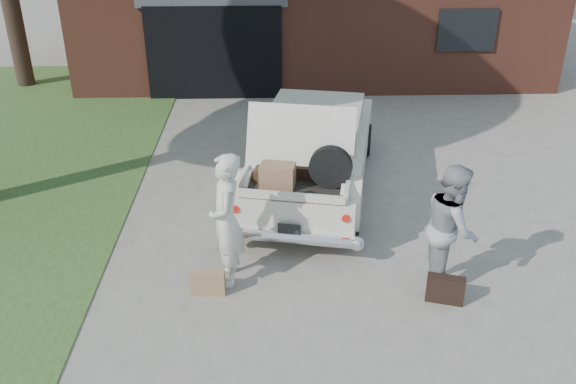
{
  "coord_description": "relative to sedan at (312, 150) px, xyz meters",
  "views": [
    {
      "loc": [
        -0.24,
        -6.47,
        4.67
      ],
      "look_at": [
        0.0,
        0.6,
        1.1
      ],
      "focal_mm": 38.0,
      "sensor_mm": 36.0,
      "label": 1
    }
  ],
  "objects": [
    {
      "name": "ground",
      "position": [
        -0.49,
        -2.94,
        -0.7
      ],
      "size": [
        90.0,
        90.0,
        0.0
      ],
      "primitive_type": "plane",
      "color": "gray",
      "rests_on": "ground"
    },
    {
      "name": "house",
      "position": [
        0.49,
        8.54,
        0.97
      ],
      "size": [
        12.8,
        7.8,
        3.3
      ],
      "color": "brown",
      "rests_on": "ground"
    },
    {
      "name": "sedan",
      "position": [
        0.0,
        0.0,
        0.0
      ],
      "size": [
        2.75,
        5.02,
        1.91
      ],
      "rotation": [
        0.0,
        0.0,
        -0.2
      ],
      "color": "beige",
      "rests_on": "ground"
    },
    {
      "name": "woman_left",
      "position": [
        -1.28,
        -2.7,
        0.2
      ],
      "size": [
        0.47,
        0.68,
        1.79
      ],
      "primitive_type": "imported",
      "rotation": [
        0.0,
        0.0,
        -1.51
      ],
      "color": "beige",
      "rests_on": "ground"
    },
    {
      "name": "woman_right",
      "position": [
        1.53,
        -2.9,
        0.15
      ],
      "size": [
        0.74,
        0.9,
        1.7
      ],
      "primitive_type": "imported",
      "rotation": [
        0.0,
        0.0,
        1.44
      ],
      "color": "gray",
      "rests_on": "ground"
    },
    {
      "name": "suitcase_left",
      "position": [
        -1.53,
        -3.01,
        -0.53
      ],
      "size": [
        0.44,
        0.15,
        0.33
      ],
      "primitive_type": "cube",
      "rotation": [
        0.0,
        0.0,
        -0.04
      ],
      "color": "#A07C51",
      "rests_on": "ground"
    },
    {
      "name": "suitcase_right",
      "position": [
        1.43,
        -3.27,
        -0.52
      ],
      "size": [
        0.49,
        0.28,
        0.36
      ],
      "primitive_type": "cube",
      "rotation": [
        0.0,
        0.0,
        -0.3
      ],
      "color": "black",
      "rests_on": "ground"
    }
  ]
}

